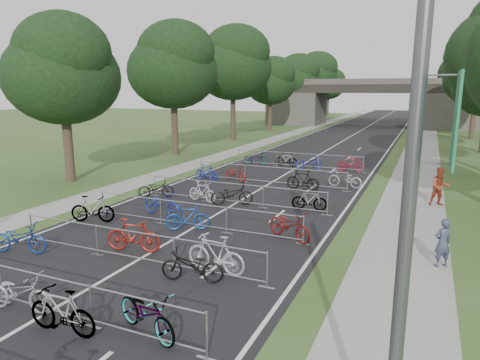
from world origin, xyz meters
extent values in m
cube|color=black|center=(0.00, 50.00, 0.01)|extent=(11.00, 140.00, 0.01)
cube|color=gray|center=(8.00, 50.00, 0.01)|extent=(3.00, 140.00, 0.01)
cube|color=gray|center=(-7.50, 50.00, 0.01)|extent=(2.00, 140.00, 0.01)
cube|color=silver|center=(0.00, 50.00, 0.00)|extent=(0.12, 140.00, 0.00)
cube|color=#403F39|center=(-11.50, 65.00, 2.50)|extent=(8.00, 8.00, 5.00)
cube|color=#403F39|center=(11.50, 65.00, 2.50)|extent=(8.00, 8.00, 5.00)
cube|color=black|center=(0.00, 65.00, 5.60)|extent=(30.00, 8.00, 1.20)
cube|color=#403F39|center=(0.00, 61.20, 6.60)|extent=(30.00, 0.40, 0.90)
cube|color=#403F39|center=(0.00, 68.80, 6.60)|extent=(30.00, 0.40, 0.90)
cylinder|color=#4C4C51|center=(8.30, 2.00, 4.00)|extent=(0.18, 0.18, 8.00)
cube|color=#1C6540|center=(8.72, 2.00, 5.20)|extent=(0.03, 0.65, 1.10)
cylinder|color=#33261C|center=(-11.50, 16.00, 2.10)|extent=(0.56, 0.56, 4.20)
ellipsoid|color=black|center=(-11.50, 16.00, 6.22)|extent=(6.72, 6.72, 5.51)
sphere|color=black|center=(-10.90, 15.50, 7.56)|extent=(5.38, 5.38, 5.38)
sphere|color=black|center=(-12.00, 16.50, 5.38)|extent=(4.37, 4.37, 4.37)
cylinder|color=#33261C|center=(-11.50, 28.00, 2.36)|extent=(0.56, 0.56, 4.72)
ellipsoid|color=black|center=(-11.50, 28.00, 6.99)|extent=(7.56, 7.56, 6.20)
sphere|color=black|center=(-10.90, 27.50, 8.50)|extent=(6.05, 6.05, 6.05)
sphere|color=black|center=(-12.00, 28.50, 6.05)|extent=(4.91, 4.91, 4.91)
cylinder|color=#33261C|center=(-11.50, 40.00, 2.62)|extent=(0.56, 0.56, 5.25)
ellipsoid|color=black|center=(-11.50, 40.00, 7.77)|extent=(8.40, 8.40, 6.89)
sphere|color=black|center=(-10.90, 39.50, 9.45)|extent=(6.72, 6.72, 6.72)
sphere|color=black|center=(-12.00, 40.50, 6.72)|extent=(5.46, 5.46, 5.46)
cylinder|color=#33261C|center=(-11.50, 52.00, 2.10)|extent=(0.56, 0.56, 4.20)
ellipsoid|color=black|center=(-11.50, 52.00, 6.22)|extent=(6.72, 6.72, 5.51)
sphere|color=black|center=(-10.90, 51.50, 7.56)|extent=(5.38, 5.38, 5.38)
sphere|color=black|center=(-12.00, 52.50, 5.38)|extent=(4.37, 4.37, 4.37)
cylinder|color=#33261C|center=(13.00, 52.00, 2.24)|extent=(0.56, 0.56, 4.48)
ellipsoid|color=black|center=(13.00, 52.00, 6.63)|extent=(7.17, 7.17, 5.88)
sphere|color=black|center=(12.50, 52.50, 5.73)|extent=(4.66, 4.66, 4.66)
cylinder|color=#33261C|center=(-11.50, 64.00, 2.36)|extent=(0.56, 0.56, 4.72)
ellipsoid|color=black|center=(-11.50, 64.00, 6.99)|extent=(7.56, 7.56, 6.20)
sphere|color=black|center=(-10.90, 63.50, 8.50)|extent=(6.05, 6.05, 6.05)
sphere|color=black|center=(-12.00, 64.50, 6.05)|extent=(4.91, 4.91, 4.91)
cylinder|color=#33261C|center=(13.00, 64.00, 2.55)|extent=(0.56, 0.56, 5.11)
ellipsoid|color=black|center=(13.00, 64.00, 7.56)|extent=(8.18, 8.18, 6.70)
sphere|color=black|center=(13.60, 63.50, 9.20)|extent=(6.54, 6.54, 6.54)
sphere|color=black|center=(12.50, 64.50, 6.54)|extent=(5.31, 5.31, 5.31)
cylinder|color=#33261C|center=(-11.50, 76.00, 2.62)|extent=(0.56, 0.56, 5.25)
ellipsoid|color=black|center=(-11.50, 76.00, 7.77)|extent=(8.40, 8.40, 6.89)
sphere|color=black|center=(-10.90, 75.50, 9.45)|extent=(6.72, 6.72, 6.72)
sphere|color=black|center=(-12.00, 76.50, 6.72)|extent=(5.46, 5.46, 5.46)
cylinder|color=#33261C|center=(13.00, 76.00, 1.92)|extent=(0.56, 0.56, 3.85)
ellipsoid|color=black|center=(13.00, 76.00, 5.70)|extent=(6.16, 6.16, 5.05)
sphere|color=black|center=(13.60, 75.50, 6.93)|extent=(4.93, 4.93, 4.93)
sphere|color=black|center=(12.50, 76.50, 4.93)|extent=(4.00, 4.00, 4.00)
cylinder|color=#33261C|center=(-11.50, 88.00, 2.10)|extent=(0.56, 0.56, 4.20)
ellipsoid|color=black|center=(-11.50, 88.00, 6.22)|extent=(6.72, 6.72, 5.51)
sphere|color=black|center=(-10.90, 87.50, 7.56)|extent=(5.38, 5.38, 5.38)
sphere|color=black|center=(-12.00, 88.50, 5.38)|extent=(4.37, 4.37, 4.37)
cylinder|color=#33261C|center=(13.00, 88.00, 2.24)|extent=(0.56, 0.56, 4.48)
ellipsoid|color=black|center=(13.00, 88.00, 6.63)|extent=(7.17, 7.17, 5.88)
sphere|color=black|center=(13.60, 87.50, 8.06)|extent=(5.73, 5.73, 5.73)
sphere|color=black|center=(12.50, 88.50, 5.73)|extent=(4.66, 4.66, 4.66)
cylinder|color=#9B9EA2|center=(0.00, 3.60, 1.05)|extent=(9.20, 0.04, 0.04)
cylinder|color=#9B9EA2|center=(0.00, 3.60, 0.18)|extent=(9.20, 0.04, 0.04)
cylinder|color=#9B9EA2|center=(-1.53, 3.60, 0.55)|extent=(0.05, 0.05, 1.10)
cube|color=#9B9EA2|center=(-1.53, 3.60, 0.01)|extent=(0.50, 0.08, 0.03)
cylinder|color=#9B9EA2|center=(1.53, 3.60, 0.55)|extent=(0.05, 0.05, 1.10)
cube|color=#9B9EA2|center=(1.53, 3.60, 0.01)|extent=(0.50, 0.08, 0.03)
cylinder|color=#9B9EA2|center=(4.60, 3.60, 0.55)|extent=(0.05, 0.05, 1.10)
cube|color=#9B9EA2|center=(4.60, 3.60, 0.01)|extent=(0.50, 0.08, 0.03)
cylinder|color=#9B9EA2|center=(0.00, 7.20, 1.05)|extent=(9.20, 0.04, 0.04)
cylinder|color=#9B9EA2|center=(0.00, 7.20, 0.18)|extent=(9.20, 0.04, 0.04)
cylinder|color=#9B9EA2|center=(-4.60, 7.20, 0.55)|extent=(0.05, 0.05, 1.10)
cube|color=#9B9EA2|center=(-4.60, 7.20, 0.01)|extent=(0.50, 0.08, 0.03)
cylinder|color=#9B9EA2|center=(-1.53, 7.20, 0.55)|extent=(0.05, 0.05, 1.10)
cube|color=#9B9EA2|center=(-1.53, 7.20, 0.01)|extent=(0.50, 0.08, 0.03)
cylinder|color=#9B9EA2|center=(1.53, 7.20, 0.55)|extent=(0.05, 0.05, 1.10)
cube|color=#9B9EA2|center=(1.53, 7.20, 0.01)|extent=(0.50, 0.08, 0.03)
cylinder|color=#9B9EA2|center=(4.60, 7.20, 0.55)|extent=(0.05, 0.05, 1.10)
cube|color=#9B9EA2|center=(4.60, 7.20, 0.01)|extent=(0.50, 0.08, 0.03)
cylinder|color=#9B9EA2|center=(0.00, 11.00, 1.05)|extent=(9.20, 0.04, 0.04)
cylinder|color=#9B9EA2|center=(0.00, 11.00, 0.18)|extent=(9.20, 0.04, 0.04)
cylinder|color=#9B9EA2|center=(-4.60, 11.00, 0.55)|extent=(0.05, 0.05, 1.10)
cube|color=#9B9EA2|center=(-4.60, 11.00, 0.01)|extent=(0.50, 0.08, 0.03)
cylinder|color=#9B9EA2|center=(-1.53, 11.00, 0.55)|extent=(0.05, 0.05, 1.10)
cube|color=#9B9EA2|center=(-1.53, 11.00, 0.01)|extent=(0.50, 0.08, 0.03)
cylinder|color=#9B9EA2|center=(1.53, 11.00, 0.55)|extent=(0.05, 0.05, 1.10)
cube|color=#9B9EA2|center=(1.53, 11.00, 0.01)|extent=(0.50, 0.08, 0.03)
cylinder|color=#9B9EA2|center=(4.60, 11.00, 0.55)|extent=(0.05, 0.05, 1.10)
cube|color=#9B9EA2|center=(4.60, 11.00, 0.01)|extent=(0.50, 0.08, 0.03)
cylinder|color=#9B9EA2|center=(0.00, 15.00, 1.05)|extent=(9.20, 0.04, 0.04)
cylinder|color=#9B9EA2|center=(0.00, 15.00, 0.18)|extent=(9.20, 0.04, 0.04)
cylinder|color=#9B9EA2|center=(-4.60, 15.00, 0.55)|extent=(0.05, 0.05, 1.10)
cube|color=#9B9EA2|center=(-4.60, 15.00, 0.01)|extent=(0.50, 0.08, 0.03)
cylinder|color=#9B9EA2|center=(-1.53, 15.00, 0.55)|extent=(0.05, 0.05, 1.10)
cube|color=#9B9EA2|center=(-1.53, 15.00, 0.01)|extent=(0.50, 0.08, 0.03)
cylinder|color=#9B9EA2|center=(1.53, 15.00, 0.55)|extent=(0.05, 0.05, 1.10)
cube|color=#9B9EA2|center=(1.53, 15.00, 0.01)|extent=(0.50, 0.08, 0.03)
cylinder|color=#9B9EA2|center=(4.60, 15.00, 0.55)|extent=(0.05, 0.05, 1.10)
cube|color=#9B9EA2|center=(4.60, 15.00, 0.01)|extent=(0.50, 0.08, 0.03)
cylinder|color=#9B9EA2|center=(0.00, 20.00, 1.05)|extent=(9.20, 0.04, 0.04)
cylinder|color=#9B9EA2|center=(0.00, 20.00, 0.18)|extent=(9.20, 0.04, 0.04)
cylinder|color=#9B9EA2|center=(-4.60, 20.00, 0.55)|extent=(0.05, 0.05, 1.10)
cube|color=#9B9EA2|center=(-4.60, 20.00, 0.01)|extent=(0.50, 0.08, 0.03)
cylinder|color=#9B9EA2|center=(-1.53, 20.00, 0.55)|extent=(0.05, 0.05, 1.10)
cube|color=#9B9EA2|center=(-1.53, 20.00, 0.01)|extent=(0.50, 0.08, 0.03)
cylinder|color=#9B9EA2|center=(1.53, 20.00, 0.55)|extent=(0.05, 0.05, 1.10)
cube|color=#9B9EA2|center=(1.53, 20.00, 0.01)|extent=(0.50, 0.08, 0.03)
cylinder|color=#9B9EA2|center=(4.60, 20.00, 0.55)|extent=(0.05, 0.05, 1.10)
cube|color=#9B9EA2|center=(4.60, 20.00, 0.01)|extent=(0.50, 0.08, 0.03)
cylinder|color=#9B9EA2|center=(0.00, 26.00, 1.05)|extent=(9.20, 0.04, 0.04)
cylinder|color=#9B9EA2|center=(0.00, 26.00, 0.18)|extent=(9.20, 0.04, 0.04)
cylinder|color=#9B9EA2|center=(-4.60, 26.00, 0.55)|extent=(0.05, 0.05, 1.10)
cube|color=#9B9EA2|center=(-4.60, 26.00, 0.01)|extent=(0.50, 0.08, 0.03)
cylinder|color=#9B9EA2|center=(-1.53, 26.00, 0.55)|extent=(0.05, 0.05, 1.10)
cube|color=#9B9EA2|center=(-1.53, 26.00, 0.01)|extent=(0.50, 0.08, 0.03)
cylinder|color=#9B9EA2|center=(1.53, 26.00, 0.55)|extent=(0.05, 0.05, 1.10)
cube|color=#9B9EA2|center=(1.53, 26.00, 0.01)|extent=(0.50, 0.08, 0.03)
cylinder|color=#9B9EA2|center=(4.60, 26.00, 0.55)|extent=(0.05, 0.05, 1.10)
cube|color=#9B9EA2|center=(4.60, 26.00, 0.01)|extent=(0.50, 0.08, 0.03)
imported|color=#9C9CA3|center=(-0.71, 3.45, 0.51)|extent=(2.04, 0.98, 1.03)
imported|color=#9B9EA2|center=(1.11, 3.12, 0.56)|extent=(1.90, 0.62, 1.13)
imported|color=#9B9EA2|center=(2.92, 3.87, 0.54)|extent=(2.19, 1.38, 1.09)
imported|color=navy|center=(-4.12, 6.28, 0.53)|extent=(2.14, 1.24, 1.06)
imported|color=maroon|center=(-0.58, 7.93, 0.60)|extent=(2.06, 0.97, 1.19)
imported|color=black|center=(2.47, 6.69, 0.49)|extent=(1.99, 1.09, 0.99)
imported|color=#B4B4BC|center=(2.81, 7.53, 0.61)|extent=(2.08, 0.77, 1.23)
imported|color=#9B9EA2|center=(-4.30, 10.03, 0.57)|extent=(1.98, 1.13, 1.15)
imported|color=navy|center=(-2.18, 12.04, 0.55)|extent=(2.18, 1.11, 1.09)
imported|color=navy|center=(-0.07, 10.71, 0.53)|extent=(1.80, 1.28, 1.07)
imported|color=maroon|center=(3.99, 11.34, 0.55)|extent=(2.19, 1.63, 1.10)
imported|color=black|center=(-4.30, 14.66, 0.48)|extent=(1.88, 1.48, 0.95)
imported|color=#B9B7C0|center=(-1.67, 14.86, 0.51)|extent=(1.76, 0.80, 1.02)
imported|color=black|center=(-0.04, 14.89, 0.54)|extent=(2.15, 1.61, 1.08)
imported|color=#9B9EA2|center=(3.65, 15.50, 0.49)|extent=(1.69, 0.66, 0.99)
imported|color=navy|center=(-3.80, 19.30, 0.52)|extent=(1.79, 0.87, 1.04)
imported|color=maroon|center=(-2.20, 20.09, 0.49)|extent=(1.95, 1.37, 0.97)
imported|color=black|center=(2.26, 19.40, 0.56)|extent=(1.91, 0.64, 1.13)
imported|color=#A1A1A8|center=(4.30, 20.98, 0.51)|extent=(2.03, 0.94, 1.03)
imported|color=#9B9EA2|center=(-3.21, 25.95, 0.47)|extent=(1.87, 0.92, 0.94)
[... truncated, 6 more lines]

